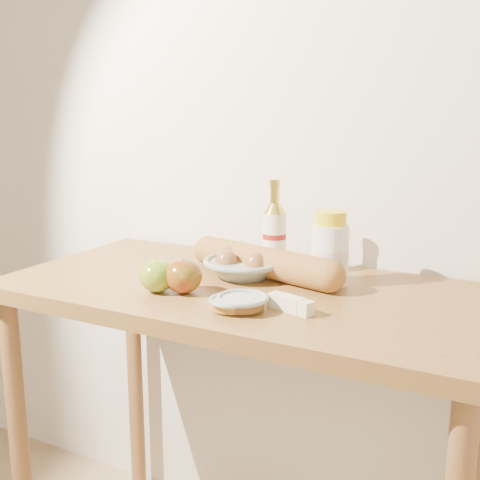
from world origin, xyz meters
The scene contains 11 objects.
back_wall centered at (0.00, 1.51, 1.30)m, with size 3.50×0.02×2.60m, color silver.
table centered at (0.00, 1.18, 0.78)m, with size 1.20×0.60×0.90m.
bourbon_bottle centered at (0.02, 1.30, 1.00)m, with size 0.07×0.07×0.25m.
cream_bottle centered at (0.17, 1.29, 0.98)m, with size 0.10×0.10×0.18m.
egg_bowl centered at (-0.04, 1.25, 0.93)m, with size 0.24×0.24×0.07m.
baguette centered at (0.01, 1.27, 0.94)m, with size 0.48×0.19×0.08m.
apple_yellowgreen centered at (-0.16, 1.04, 0.94)m, with size 0.11×0.11×0.08m.
apple_redgreen_front centered at (-0.10, 1.06, 0.94)m, with size 0.12×0.12×0.08m.
sugar_bowl centered at (0.08, 1.01, 0.92)m, with size 0.15×0.15×0.03m.
syrup_bowl centered at (0.06, 1.00, 0.92)m, with size 0.12×0.12×0.03m.
butter_stick centered at (0.17, 1.06, 0.92)m, with size 0.11×0.06×0.03m.
Camera 1 is at (0.64, -0.07, 1.33)m, focal length 45.00 mm.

